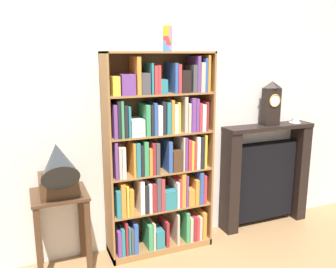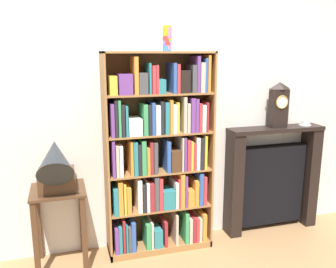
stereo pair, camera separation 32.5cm
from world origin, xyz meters
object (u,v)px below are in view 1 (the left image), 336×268
object	(u,v)px
cup_stack	(168,38)
mantel_clock	(271,103)
bookshelf	(160,159)
gramophone	(58,169)
fireplace_mantel	(265,176)
teacup_with_saucer	(295,121)
side_table_left	(61,217)

from	to	relation	value
cup_stack	mantel_clock	size ratio (longest dim) A/B	0.46
bookshelf	cup_stack	distance (m)	1.06
gramophone	fireplace_mantel	xyz separation A→B (m)	(2.13, 0.20, -0.40)
bookshelf	teacup_with_saucer	bearing A→B (deg)	1.83
fireplace_mantel	gramophone	bearing A→B (deg)	-174.50
gramophone	mantel_clock	bearing A→B (deg)	4.94
mantel_clock	side_table_left	bearing A→B (deg)	-177.40
cup_stack	teacup_with_saucer	world-z (taller)	cup_stack
cup_stack	bookshelf	bearing A→B (deg)	162.82
gramophone	side_table_left	bearing A→B (deg)	90.00
gramophone	mantel_clock	distance (m)	2.18
side_table_left	teacup_with_saucer	world-z (taller)	teacup_with_saucer
fireplace_mantel	mantel_clock	bearing A→B (deg)	-62.09
teacup_with_saucer	gramophone	bearing A→B (deg)	-175.66
bookshelf	mantel_clock	distance (m)	1.31
bookshelf	fireplace_mantel	xyz separation A→B (m)	(1.23, 0.07, -0.34)
mantel_clock	fireplace_mantel	bearing A→B (deg)	117.91
cup_stack	teacup_with_saucer	bearing A→B (deg)	2.67
gramophone	mantel_clock	world-z (taller)	mantel_clock
fireplace_mantel	teacup_with_saucer	size ratio (longest dim) A/B	8.90
bookshelf	gramophone	xyz separation A→B (m)	(-0.90, -0.14, 0.06)
cup_stack	fireplace_mantel	size ratio (longest dim) A/B	0.19
side_table_left	mantel_clock	xyz separation A→B (m)	(2.14, 0.10, 0.82)
bookshelf	cup_stack	xyz separation A→B (m)	(0.07, -0.02, 1.06)
fireplace_mantel	teacup_with_saucer	bearing A→B (deg)	-3.01
side_table_left	gramophone	xyz separation A→B (m)	(0.00, -0.09, 0.44)
bookshelf	mantel_clock	xyz separation A→B (m)	(1.24, 0.05, 0.44)
bookshelf	mantel_clock	world-z (taller)	bookshelf
bookshelf	side_table_left	distance (m)	0.98
fireplace_mantel	bookshelf	bearing A→B (deg)	-176.84
mantel_clock	teacup_with_saucer	xyz separation A→B (m)	(0.33, 0.00, -0.20)
side_table_left	fireplace_mantel	xyz separation A→B (m)	(2.13, 0.12, 0.04)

